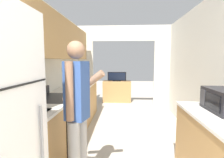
% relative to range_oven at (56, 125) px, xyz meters
% --- Properties ---
extents(wall_left, '(0.38, 7.18, 2.50)m').
position_rel_range_oven_xyz_m(wall_left, '(-0.25, 0.02, 1.07)').
color(wall_left, silver).
rests_on(wall_left, ground_plane).
extents(wall_far_with_doorway, '(3.14, 0.06, 2.50)m').
position_rel_range_oven_xyz_m(wall_far_with_doorway, '(1.06, 2.64, 1.01)').
color(wall_far_with_doorway, silver).
rests_on(wall_far_with_doorway, ground_plane).
extents(counter_left, '(0.62, 3.59, 0.89)m').
position_rel_range_oven_xyz_m(counter_left, '(-0.01, 0.69, -0.00)').
color(counter_left, '#B2844C').
rests_on(counter_left, ground_plane).
extents(range_oven, '(0.66, 0.78, 1.03)m').
position_rel_range_oven_xyz_m(range_oven, '(0.00, 0.00, 0.00)').
color(range_oven, black).
rests_on(range_oven, ground_plane).
extents(person, '(0.54, 0.43, 1.68)m').
position_rel_range_oven_xyz_m(person, '(0.56, -0.82, 0.45)').
color(person, '#9E9E9E').
rests_on(person, ground_plane).
extents(tv_cabinet, '(0.99, 0.42, 0.74)m').
position_rel_range_oven_xyz_m(tv_cabinet, '(0.84, 3.52, -0.08)').
color(tv_cabinet, '#B2844C').
rests_on(tv_cabinet, ground_plane).
extents(television, '(0.65, 0.16, 0.32)m').
position_rel_range_oven_xyz_m(television, '(0.84, 3.48, 0.45)').
color(television, black).
rests_on(television, tv_cabinet).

